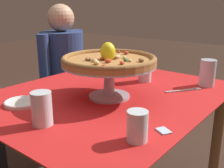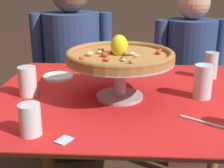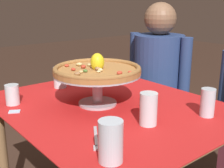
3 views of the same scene
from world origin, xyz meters
The scene contains 12 objects.
dining_table centered at (0.00, 0.00, 0.63)m, with size 1.15×0.94×0.74m.
pizza_stand centered at (-0.04, -0.04, 0.85)m, with size 0.42×0.42×0.16m.
pizza centered at (-0.05, -0.04, 0.92)m, with size 0.42×0.42×0.10m.
water_glass_front_left centered at (-0.31, -0.37, 0.78)m, with size 0.07×0.07×0.10m.
water_glass_back_right centered at (0.38, 0.24, 0.79)m, with size 0.06×0.06×0.13m.
water_glass_front_right centered at (0.41, -0.32, 0.80)m, with size 0.08×0.08×0.14m.
water_glass_side_right centered at (0.28, -0.02, 0.80)m, with size 0.07×0.07×0.14m.
water_glass_side_left centered at (-0.42, -0.04, 0.79)m, with size 0.07×0.07×0.12m.
side_plate centered at (-0.35, 0.19, 0.75)m, with size 0.15×0.15×0.02m.
dinner_fork centered at (0.26, -0.27, 0.74)m, with size 0.17×0.12×0.01m.
sugar_packet centered at (-0.20, -0.40, 0.74)m, with size 0.05×0.04×0.01m, color silver.
diner_right centered at (0.38, 0.76, 0.54)m, with size 0.47×0.36×1.15m.
Camera 1 is at (-0.95, -0.78, 1.15)m, focal length 43.06 mm.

